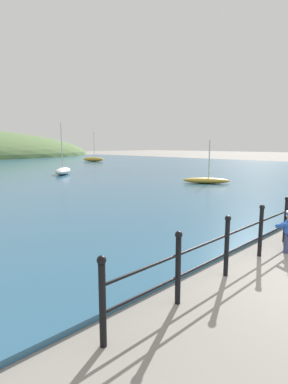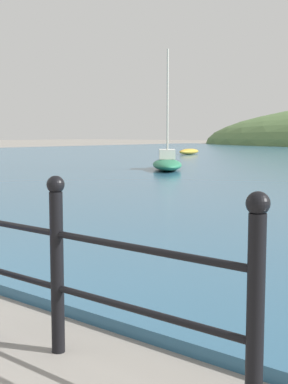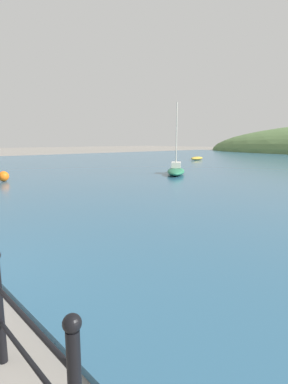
{
  "view_description": "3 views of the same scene",
  "coord_description": "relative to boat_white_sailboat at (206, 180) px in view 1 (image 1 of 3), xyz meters",
  "views": [
    {
      "loc": [
        -5.68,
        -1.32,
        2.53
      ],
      "look_at": [
        0.08,
        4.53,
        1.23
      ],
      "focal_mm": 28.0,
      "sensor_mm": 36.0,
      "label": 1
    },
    {
      "loc": [
        5.02,
        -0.81,
        1.48
      ],
      "look_at": [
        0.54,
        4.51,
        0.72
      ],
      "focal_mm": 50.0,
      "sensor_mm": 36.0,
      "label": 2
    },
    {
      "loc": [
        5.3,
        0.7,
        2.24
      ],
      "look_at": [
        0.55,
        5.11,
        1.13
      ],
      "focal_mm": 28.0,
      "sensor_mm": 36.0,
      "label": 3
    }
  ],
  "objects": [
    {
      "name": "boat_nearest_quay",
      "position": [
        -3.45,
        11.76,
        0.1
      ],
      "size": [
        2.98,
        3.15,
        4.2
      ],
      "color": "silver",
      "rests_on": "water"
    },
    {
      "name": "boat_green_fishing",
      "position": [
        9.6,
        26.01,
        0.13
      ],
      "size": [
        2.31,
        3.45,
        4.31
      ],
      "color": "gold",
      "rests_on": "water"
    },
    {
      "name": "iron_railing",
      "position": [
        -10.32,
        -7.87,
        0.34
      ],
      "size": [
        7.54,
        0.12,
        1.21
      ],
      "color": "black",
      "rests_on": "ground"
    },
    {
      "name": "boat_white_sailboat",
      "position": [
        0.0,
        0.0,
        0.0
      ],
      "size": [
        2.26,
        2.82,
        2.71
      ],
      "color": "gold",
      "rests_on": "water"
    }
  ]
}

